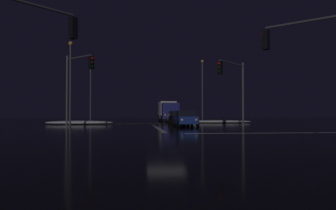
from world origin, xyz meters
TOP-DOWN VIEW (x-y plane):
  - ground at (0.00, 0.00)m, footprint 120.00×120.00m
  - stop_line_north at (0.00, 7.55)m, footprint 0.35×12.87m
  - centre_line_ns at (0.00, 19.15)m, footprint 22.00×0.15m
  - crosswalk_bar_east at (7.65, 0.00)m, footprint 12.87×0.40m
  - snow_bank_left_curb at (-8.35, 17.15)m, footprint 7.66×1.50m
  - snow_bank_right_curb at (8.35, 20.38)m, footprint 9.90×1.50m
  - sedan_blue at (2.90, 10.13)m, footprint 2.02×4.33m
  - sedan_black at (3.03, 16.26)m, footprint 2.02×4.33m
  - sedan_silver at (3.35, 22.02)m, footprint 2.02×4.33m
  - box_truck at (3.17, 28.88)m, footprint 2.68×8.28m
  - traffic_signal_sw at (-6.75, -6.75)m, footprint 3.17×3.17m
  - traffic_signal_nw at (-6.95, 6.95)m, footprint 2.70×2.70m
  - traffic_signal_ne at (6.65, 6.65)m, footprint 3.31×3.31m
  - traffic_signal_se at (6.60, -6.60)m, footprint 3.45×3.45m
  - streetlamp_right_far at (8.65, 29.15)m, footprint 0.44×0.44m
  - streetlamp_left_far at (-8.65, 29.15)m, footprint 0.44×0.44m
  - streetlamp_left_near at (-8.65, 13.15)m, footprint 0.44×0.44m

SIDE VIEW (x-z plane):
  - ground at x=0.00m, z-range -0.10..0.00m
  - stop_line_north at x=0.00m, z-range 0.00..0.01m
  - centre_line_ns at x=0.00m, z-range 0.00..0.01m
  - crosswalk_bar_east at x=7.65m, z-range 0.00..0.01m
  - snow_bank_right_curb at x=8.35m, z-range 0.00..0.39m
  - snow_bank_left_curb at x=-8.35m, z-range 0.00..0.45m
  - sedan_blue at x=2.90m, z-range 0.02..1.59m
  - sedan_black at x=3.03m, z-range 0.02..1.59m
  - sedan_silver at x=3.35m, z-range 0.02..1.59m
  - box_truck at x=3.17m, z-range 0.17..3.25m
  - traffic_signal_ne at x=6.65m, z-range 1.16..7.19m
  - traffic_signal_se at x=6.60m, z-range 1.20..7.38m
  - traffic_signal_nw at x=-6.95m, z-range 1.16..7.53m
  - traffic_signal_sw at x=-6.75m, z-range 1.22..7.67m
  - streetlamp_left_near at x=-8.65m, z-range 0.69..9.45m
  - streetlamp_left_far at x=-8.65m, z-range 0.70..10.34m
  - streetlamp_right_far at x=8.65m, z-range 0.70..10.40m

